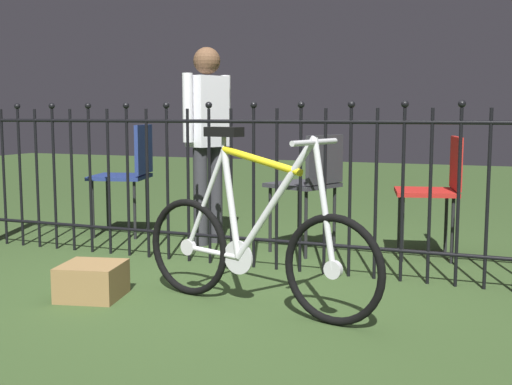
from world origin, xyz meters
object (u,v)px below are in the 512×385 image
chair_navy (130,168)px  display_crate (92,281)px  chair_charcoal (311,179)px  chair_red (438,184)px  person_visitor (207,130)px  bicycle (255,245)px

chair_navy → display_crate: 1.92m
display_crate → chair_charcoal: bearing=63.6°
chair_red → display_crate: chair_red is taller
person_visitor → chair_navy: bearing=173.9°
bicycle → chair_charcoal: size_ratio=1.66×
bicycle → chair_navy: bearing=138.7°
chair_red → chair_charcoal: chair_charcoal is taller
person_visitor → display_crate: size_ratio=4.68×
chair_navy → person_visitor: person_visitor is taller
chair_charcoal → person_visitor: 0.91m
person_visitor → chair_red: bearing=4.9°
chair_red → display_crate: size_ratio=2.64×
chair_charcoal → chair_navy: bearing=175.7°
chair_navy → bicycle: bearing=-41.3°
bicycle → person_visitor: size_ratio=0.94×
bicycle → chair_navy: bicycle is taller
bicycle → person_visitor: (-0.97, 1.43, 0.55)m
person_visitor → display_crate: bearing=-87.4°
chair_charcoal → chair_red: bearing=12.2°
chair_red → person_visitor: size_ratio=0.56×
chair_red → person_visitor: (-1.70, -0.15, 0.36)m
chair_red → chair_charcoal: size_ratio=0.99×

